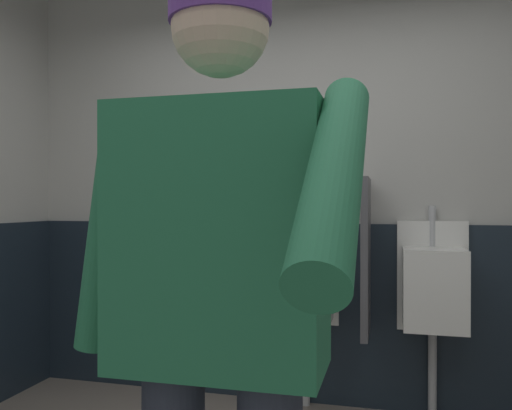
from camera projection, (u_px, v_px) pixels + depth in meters
wall_back at (309, 176)px, 3.35m from camera, size 4.39×0.12×2.86m
wainscot_band_back at (307, 313)px, 3.28m from camera, size 3.79×0.03×1.13m
urinal_left at (303, 282)px, 3.14m from camera, size 0.40×0.34×1.24m
urinal_middle at (434, 287)px, 2.95m from camera, size 0.40×0.34×1.24m
privacy_divider_panel at (366, 256)px, 2.98m from camera, size 0.04×0.40×0.90m
person at (219, 307)px, 1.12m from camera, size 0.67×0.60×1.74m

